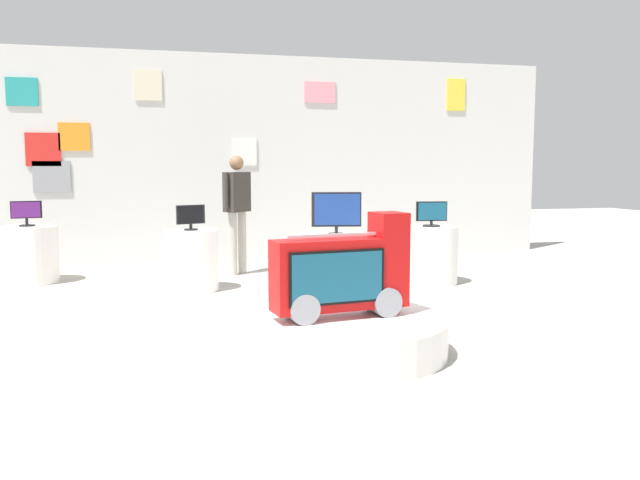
{
  "coord_description": "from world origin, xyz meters",
  "views": [
    {
      "loc": [
        -1.26,
        -5.6,
        1.53
      ],
      "look_at": [
        0.29,
        0.42,
        0.83
      ],
      "focal_mm": 37.1,
      "sensor_mm": 36.0,
      "label": 1
    }
  ],
  "objects_px": {
    "main_display_pedestal": "(340,335)",
    "tv_on_far_right": "(432,214)",
    "display_pedestal_far_right": "(431,255)",
    "tv_on_left_rear": "(26,212)",
    "tv_on_right_rear": "(191,217)",
    "display_pedestal_center_rear": "(336,267)",
    "tv_on_center_rear": "(337,211)",
    "novelty_firetruck_tv": "(343,275)",
    "display_pedestal_right_rear": "(192,260)",
    "display_pedestal_left_rear": "(28,255)",
    "shopper_browsing_near_truck": "(237,205)"
  },
  "relations": [
    {
      "from": "display_pedestal_left_rear",
      "to": "tv_on_center_rear",
      "type": "distance_m",
      "value": 4.2
    },
    {
      "from": "display_pedestal_center_rear",
      "to": "display_pedestal_right_rear",
      "type": "bearing_deg",
      "value": 149.33
    },
    {
      "from": "display_pedestal_left_rear",
      "to": "tv_on_far_right",
      "type": "relative_size",
      "value": 1.85
    },
    {
      "from": "tv_on_far_right",
      "to": "shopper_browsing_near_truck",
      "type": "bearing_deg",
      "value": 149.96
    },
    {
      "from": "display_pedestal_left_rear",
      "to": "shopper_browsing_near_truck",
      "type": "distance_m",
      "value": 2.81
    },
    {
      "from": "main_display_pedestal",
      "to": "display_pedestal_far_right",
      "type": "relative_size",
      "value": 2.36
    },
    {
      "from": "tv_on_right_rear",
      "to": "tv_on_far_right",
      "type": "relative_size",
      "value": 0.86
    },
    {
      "from": "tv_on_left_rear",
      "to": "display_pedestal_right_rear",
      "type": "distance_m",
      "value": 2.37
    },
    {
      "from": "display_pedestal_left_rear",
      "to": "tv_on_far_right",
      "type": "xyz_separation_m",
      "value": [
        5.1,
        -1.36,
        0.54
      ]
    },
    {
      "from": "main_display_pedestal",
      "to": "tv_on_center_rear",
      "type": "distance_m",
      "value": 2.39
    },
    {
      "from": "tv_on_right_rear",
      "to": "display_pedestal_far_right",
      "type": "distance_m",
      "value": 3.11
    },
    {
      "from": "display_pedestal_far_right",
      "to": "tv_on_right_rear",
      "type": "bearing_deg",
      "value": 174.95
    },
    {
      "from": "novelty_firetruck_tv",
      "to": "display_pedestal_far_right",
      "type": "distance_m",
      "value": 3.48
    },
    {
      "from": "display_pedestal_center_rear",
      "to": "main_display_pedestal",
      "type": "bearing_deg",
      "value": -105.03
    },
    {
      "from": "display_pedestal_left_rear",
      "to": "display_pedestal_far_right",
      "type": "xyz_separation_m",
      "value": [
        5.09,
        -1.35,
        0.0
      ]
    },
    {
      "from": "tv_on_right_rear",
      "to": "tv_on_center_rear",
      "type": "bearing_deg",
      "value": -30.65
    },
    {
      "from": "display_pedestal_far_right",
      "to": "shopper_browsing_near_truck",
      "type": "relative_size",
      "value": 0.45
    },
    {
      "from": "display_pedestal_left_rear",
      "to": "display_pedestal_far_right",
      "type": "bearing_deg",
      "value": -14.89
    },
    {
      "from": "tv_on_right_rear",
      "to": "display_pedestal_far_right",
      "type": "height_order",
      "value": "tv_on_right_rear"
    },
    {
      "from": "tv_on_far_right",
      "to": "display_pedestal_right_rear",
      "type": "bearing_deg",
      "value": 174.8
    },
    {
      "from": "display_pedestal_center_rear",
      "to": "shopper_browsing_near_truck",
      "type": "relative_size",
      "value": 0.53
    },
    {
      "from": "display_pedestal_right_rear",
      "to": "tv_on_right_rear",
      "type": "distance_m",
      "value": 0.54
    },
    {
      "from": "main_display_pedestal",
      "to": "tv_on_right_rear",
      "type": "xyz_separation_m",
      "value": [
        -1.01,
        3.09,
        0.77
      ]
    },
    {
      "from": "tv_on_left_rear",
      "to": "display_pedestal_center_rear",
      "type": "relative_size",
      "value": 0.43
    },
    {
      "from": "display_pedestal_right_rear",
      "to": "tv_on_far_right",
      "type": "distance_m",
      "value": 3.11
    },
    {
      "from": "tv_on_left_rear",
      "to": "display_pedestal_center_rear",
      "type": "xyz_separation_m",
      "value": [
        3.63,
        -2.02,
        -0.55
      ]
    },
    {
      "from": "main_display_pedestal",
      "to": "shopper_browsing_near_truck",
      "type": "relative_size",
      "value": 1.05
    },
    {
      "from": "main_display_pedestal",
      "to": "tv_on_right_rear",
      "type": "distance_m",
      "value": 3.33
    },
    {
      "from": "novelty_firetruck_tv",
      "to": "display_pedestal_left_rear",
      "type": "distance_m",
      "value": 5.19
    },
    {
      "from": "novelty_firetruck_tv",
      "to": "shopper_browsing_near_truck",
      "type": "bearing_deg",
      "value": 94.44
    },
    {
      "from": "main_display_pedestal",
      "to": "tv_on_far_right",
      "type": "height_order",
      "value": "tv_on_far_right"
    },
    {
      "from": "main_display_pedestal",
      "to": "novelty_firetruck_tv",
      "type": "distance_m",
      "value": 0.5
    },
    {
      "from": "tv_on_right_rear",
      "to": "display_pedestal_center_rear",
      "type": "bearing_deg",
      "value": -30.55
    },
    {
      "from": "novelty_firetruck_tv",
      "to": "tv_on_center_rear",
      "type": "distance_m",
      "value": 2.25
    },
    {
      "from": "display_pedestal_center_rear",
      "to": "tv_on_far_right",
      "type": "bearing_deg",
      "value": 24.23
    },
    {
      "from": "tv_on_left_rear",
      "to": "tv_on_right_rear",
      "type": "xyz_separation_m",
      "value": [
        2.04,
        -1.08,
        -0.01
      ]
    },
    {
      "from": "main_display_pedestal",
      "to": "display_pedestal_far_right",
      "type": "height_order",
      "value": "display_pedestal_far_right"
    },
    {
      "from": "display_pedestal_center_rear",
      "to": "tv_on_far_right",
      "type": "height_order",
      "value": "tv_on_far_right"
    },
    {
      "from": "display_pedestal_left_rear",
      "to": "tv_on_far_right",
      "type": "height_order",
      "value": "tv_on_far_right"
    },
    {
      "from": "novelty_firetruck_tv",
      "to": "display_pedestal_right_rear",
      "type": "xyz_separation_m",
      "value": [
        -1.03,
        3.09,
        -0.27
      ]
    },
    {
      "from": "display_pedestal_center_rear",
      "to": "tv_on_right_rear",
      "type": "height_order",
      "value": "tv_on_right_rear"
    },
    {
      "from": "display_pedestal_right_rear",
      "to": "tv_on_right_rear",
      "type": "relative_size",
      "value": 2.11
    },
    {
      "from": "novelty_firetruck_tv",
      "to": "main_display_pedestal",
      "type": "bearing_deg",
      "value": 170.22
    },
    {
      "from": "novelty_firetruck_tv",
      "to": "display_pedestal_center_rear",
      "type": "bearing_deg",
      "value": 75.54
    },
    {
      "from": "main_display_pedestal",
      "to": "display_pedestal_far_right",
      "type": "distance_m",
      "value": 3.49
    },
    {
      "from": "main_display_pedestal",
      "to": "tv_on_center_rear",
      "type": "xyz_separation_m",
      "value": [
        0.58,
        2.15,
        0.87
      ]
    },
    {
      "from": "display_pedestal_center_rear",
      "to": "tv_on_right_rear",
      "type": "relative_size",
      "value": 2.49
    },
    {
      "from": "novelty_firetruck_tv",
      "to": "display_pedestal_left_rear",
      "type": "bearing_deg",
      "value": 126.34
    },
    {
      "from": "display_pedestal_far_right",
      "to": "tv_on_left_rear",
      "type": "bearing_deg",
      "value": 165.15
    },
    {
      "from": "shopper_browsing_near_truck",
      "to": "tv_on_left_rear",
      "type": "bearing_deg",
      "value": -179.92
    }
  ]
}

